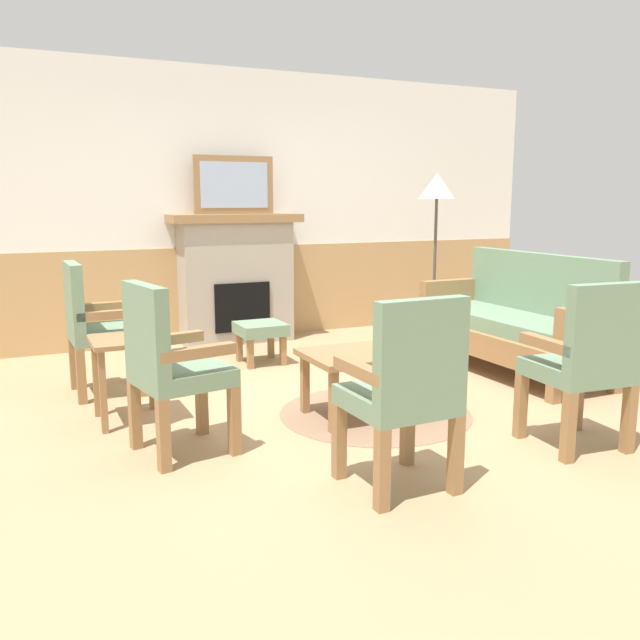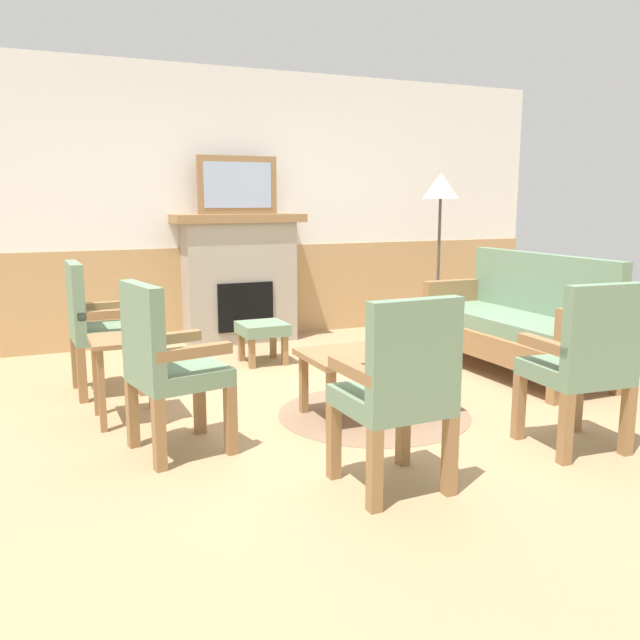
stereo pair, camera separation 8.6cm
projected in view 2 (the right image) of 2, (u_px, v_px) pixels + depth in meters
name	position (u px, v px, depth m)	size (l,w,h in m)	color
ground_plane	(340.00, 405.00, 4.70)	(14.00, 14.00, 0.00)	tan
wall_back	(231.00, 210.00, 6.80)	(7.20, 0.14, 2.70)	white
fireplace	(240.00, 277.00, 6.69)	(1.30, 0.44, 1.28)	#A39989
framed_picture	(238.00, 185.00, 6.53)	(0.80, 0.04, 0.56)	olive
couch	(517.00, 325.00, 5.55)	(0.70, 1.80, 0.98)	olive
coffee_table	(375.00, 358.00, 4.44)	(0.96, 0.56, 0.44)	olive
round_rug	(374.00, 413.00, 4.51)	(1.29, 1.29, 0.01)	#896B51
book_on_table	(392.00, 349.00, 4.40)	(0.23, 0.14, 0.03)	maroon
footstool	(263.00, 331.00, 5.86)	(0.40, 0.40, 0.36)	olive
armchair_near_fireplace	(166.00, 361.00, 3.72)	(0.56, 0.56, 0.98)	olive
armchair_by_window_left	(96.00, 322.00, 4.91)	(0.50, 0.50, 0.98)	olive
armchair_front_left	(399.00, 386.00, 3.22)	(0.49, 0.49, 0.98)	olive
armchair_front_center	(584.00, 359.00, 3.75)	(0.52, 0.52, 0.98)	olive
side_table	(126.00, 355.00, 4.32)	(0.44, 0.44, 0.55)	olive
floor_lamp_by_couch	(440.00, 196.00, 6.63)	(0.36, 0.36, 1.68)	#332D28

